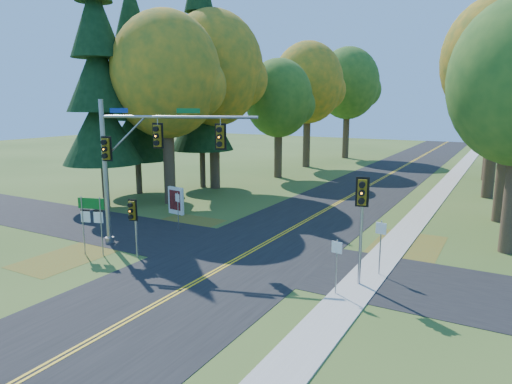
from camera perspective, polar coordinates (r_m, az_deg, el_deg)
The scene contains 28 objects.
ground at distance 21.92m, azimuth -3.63°, elevation -9.09°, with size 160.00×160.00×0.00m, color #324D1B.
road_main at distance 21.92m, azimuth -3.63°, elevation -9.07°, with size 8.00×160.00×0.02m, color black.
road_cross at distance 23.52m, azimuth -0.96°, elevation -7.62°, with size 60.00×6.00×0.02m, color black.
centerline_left at distance 21.96m, azimuth -3.86°, elevation -8.99°, with size 0.10×160.00×0.01m, color gold.
centerline_right at distance 21.86m, azimuth -3.41°, elevation -9.08°, with size 0.10×160.00×0.01m, color gold.
sidewalk_east at distance 19.45m, azimuth 12.21°, elevation -11.93°, with size 1.60×160.00×0.06m, color #9E998E.
leaf_patch_w_near at distance 28.69m, azimuth -10.20°, elevation -4.34°, with size 4.00×6.00×0.00m, color brown.
leaf_patch_e at distance 24.81m, azimuth 17.74°, elevation -7.17°, with size 3.50×8.00×0.00m, color brown.
leaf_patch_w_far at distance 24.73m, azimuth -22.49°, elevation -7.55°, with size 3.00×5.00×0.00m, color brown.
tree_w_a at distance 34.83m, azimuth -11.01°, elevation 14.08°, with size 8.00×8.00×14.15m.
tree_w_b at distance 40.73m, azimuth -5.21°, elevation 15.01°, with size 8.60×8.60×15.38m.
tree_w_c at distance 46.59m, azimuth 2.95°, elevation 11.56°, with size 6.80×6.80×11.91m.
tree_e_c at distance 41.03m, azimuth 28.32°, elevation 14.15°, with size 8.80×8.80×15.79m.
tree_w_d at distance 54.79m, azimuth 6.60°, elevation 13.35°, with size 8.20×8.20×14.56m.
tree_e_d at distance 50.12m, azimuth 27.64°, elevation 10.64°, with size 7.00×7.00×12.32m.
tree_w_e at distance 64.58m, azimuth 11.49°, elevation 13.12°, with size 8.40×8.40×14.97m.
tree_e_e at distance 60.81m, azimuth 29.28°, elevation 11.26°, with size 7.80×7.80×13.74m.
pine_a at distance 34.73m, azimuth -19.08°, elevation 13.19°, with size 5.60×5.60×19.48m.
pine_b at distance 39.25m, azimuth -14.92°, elevation 11.62°, with size 5.60×5.60×17.31m.
pine_c at distance 41.19m, azimuth -6.94°, elevation 13.99°, with size 5.60×5.60×20.56m.
traffic_mast at distance 24.40m, azimuth -14.24°, elevation 4.69°, with size 8.17×3.04×7.74m.
east_signal_pole at distance 18.90m, azimuth 13.09°, elevation -1.51°, with size 0.54×0.62×4.65m.
ped_signal_pole at distance 22.92m, azimuth -15.09°, elevation -2.75°, with size 0.47×0.55×2.99m.
route_sign_cluster at distance 24.13m, azimuth -19.86°, elevation -2.60°, with size 1.35×0.47×3.01m.
info_kiosk at distance 31.82m, azimuth -9.98°, elevation -1.08°, with size 1.38×0.39×1.89m.
reg_sign_e_north at distance 20.82m, azimuth 15.31°, elevation -5.59°, with size 0.48×0.11×2.51m.
reg_sign_e_south at distance 18.44m, azimuth 10.04°, elevation -8.03°, with size 0.44×0.09×2.29m.
reg_sign_w at distance 27.63m, azimuth -9.76°, elevation -1.56°, with size 0.42×0.19×2.31m.
Camera 1 is at (11.29, -17.20, 7.56)m, focal length 32.00 mm.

